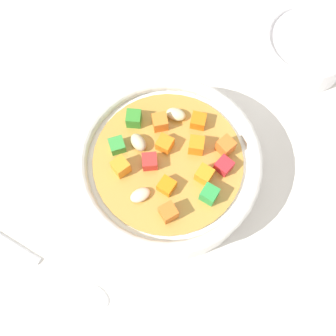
# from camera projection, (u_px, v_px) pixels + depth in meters

# --- Properties ---
(ground_plane) EXTENTS (1.40, 1.40, 0.02)m
(ground_plane) POSITION_uv_depth(u_px,v_px,m) (168.00, 179.00, 0.49)
(ground_plane) COLOR silver
(soup_bowl_main) EXTENTS (0.19, 0.19, 0.07)m
(soup_bowl_main) POSITION_uv_depth(u_px,v_px,m) (168.00, 167.00, 0.45)
(soup_bowl_main) COLOR white
(soup_bowl_main) RESTS_ON ground_plane
(spoon) EXTENTS (0.17, 0.16, 0.01)m
(spoon) POSITION_uv_depth(u_px,v_px,m) (32.00, 257.00, 0.45)
(spoon) COLOR silver
(spoon) RESTS_ON ground_plane
(side_bowl_small) EXTENTS (0.11, 0.11, 0.04)m
(side_bowl_small) POSITION_uv_depth(u_px,v_px,m) (305.00, 47.00, 0.52)
(side_bowl_small) COLOR white
(side_bowl_small) RESTS_ON ground_plane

